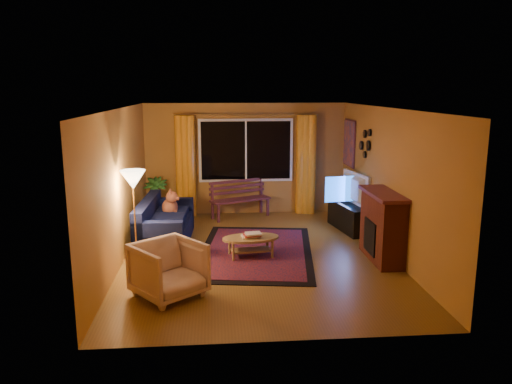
{
  "coord_description": "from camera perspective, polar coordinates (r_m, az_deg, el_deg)",
  "views": [
    {
      "loc": [
        -0.73,
        -8.16,
        2.83
      ],
      "look_at": [
        0.0,
        0.3,
        1.05
      ],
      "focal_mm": 35.0,
      "sensor_mm": 36.0,
      "label": 1
    }
  ],
  "objects": [
    {
      "name": "curtain_right",
      "position": [
        11.37,
        5.69,
        3.12
      ],
      "size": [
        0.36,
        0.36,
        2.24
      ],
      "primitive_type": "cylinder",
      "color": "orange",
      "rests_on": "ground"
    },
    {
      "name": "mirror_cluster",
      "position": [
        9.96,
        12.33,
        5.63
      ],
      "size": [
        0.06,
        0.6,
        0.56
      ],
      "primitive_type": null,
      "color": "black",
      "rests_on": "wall_right"
    },
    {
      "name": "coffee_table",
      "position": [
        8.53,
        -0.6,
        -6.29
      ],
      "size": [
        1.09,
        1.09,
        0.35
      ],
      "primitive_type": "cylinder",
      "rotation": [
        0.0,
        0.0,
        0.14
      ],
      "color": "#9F7F4A",
      "rests_on": "ground"
    },
    {
      "name": "dog",
      "position": [
        9.76,
        -9.82,
        -1.3
      ],
      "size": [
        0.45,
        0.53,
        0.48
      ],
      "primitive_type": null,
      "rotation": [
        0.0,
        0.0,
        -0.34
      ],
      "color": "#9D5035",
      "rests_on": "sofa"
    },
    {
      "name": "curtain_left",
      "position": [
        11.19,
        -8.05,
        2.93
      ],
      "size": [
        0.36,
        0.36,
        2.24
      ],
      "primitive_type": "cylinder",
      "color": "orange",
      "rests_on": "ground"
    },
    {
      "name": "tv_console",
      "position": [
        10.27,
        10.66,
        -2.83
      ],
      "size": [
        0.63,
        1.33,
        0.53
      ],
      "primitive_type": "cube",
      "rotation": [
        0.0,
        0.0,
        0.17
      ],
      "color": "black",
      "rests_on": "ground"
    },
    {
      "name": "curtain_rod",
      "position": [
        11.1,
        -1.16,
        8.83
      ],
      "size": [
        3.2,
        0.03,
        0.03
      ],
      "primitive_type": "cylinder",
      "rotation": [
        0.0,
        1.57,
        0.0
      ],
      "color": "#BF8C3F",
      "rests_on": "wall_back"
    },
    {
      "name": "television",
      "position": [
        10.14,
        10.79,
        0.38
      ],
      "size": [
        0.33,
        1.12,
        0.64
      ],
      "primitive_type": "imported",
      "rotation": [
        0.0,
        0.0,
        1.74
      ],
      "color": "black",
      "rests_on": "tv_console"
    },
    {
      "name": "window",
      "position": [
        11.22,
        -1.16,
        4.76
      ],
      "size": [
        2.0,
        0.02,
        1.3
      ],
      "primitive_type": "cube",
      "color": "black",
      "rests_on": "wall_back"
    },
    {
      "name": "bench",
      "position": [
        11.08,
        -1.79,
        -1.89
      ],
      "size": [
        1.39,
        0.9,
        0.4
      ],
      "primitive_type": "cube",
      "rotation": [
        0.0,
        0.0,
        0.41
      ],
      "color": "#4F1F27",
      "rests_on": "ground"
    },
    {
      "name": "painting",
      "position": [
        11.08,
        10.6,
        5.52
      ],
      "size": [
        0.04,
        0.76,
        0.96
      ],
      "primitive_type": "cube",
      "color": "#E0571B",
      "rests_on": "wall_right"
    },
    {
      "name": "wall_right",
      "position": [
        8.83,
        14.94,
        1.13
      ],
      "size": [
        0.02,
        6.0,
        2.5
      ],
      "primitive_type": "cube",
      "color": "#B67C34",
      "rests_on": "ground"
    },
    {
      "name": "armchair",
      "position": [
        6.99,
        -9.96,
        -8.45
      ],
      "size": [
        1.13,
        1.13,
        0.85
      ],
      "primitive_type": "imported",
      "rotation": [
        0.0,
        0.0,
        0.68
      ],
      "color": "beige",
      "rests_on": "ground"
    },
    {
      "name": "sofa",
      "position": [
        9.39,
        -10.3,
        -3.34
      ],
      "size": [
        0.96,
        2.04,
        0.81
      ],
      "primitive_type": "cube",
      "rotation": [
        0.0,
        0.0,
        -0.05
      ],
      "color": "black",
      "rests_on": "ground"
    },
    {
      "name": "fireplace",
      "position": [
        8.55,
        14.26,
        -4.0
      ],
      "size": [
        0.4,
        1.2,
        1.1
      ],
      "primitive_type": "cube",
      "color": "maroon",
      "rests_on": "ground"
    },
    {
      "name": "rug",
      "position": [
        8.82,
        -0.02,
        -6.8
      ],
      "size": [
        2.36,
        3.31,
        0.02
      ],
      "primitive_type": "cube",
      "rotation": [
        0.0,
        0.0,
        -0.14
      ],
      "color": "maroon",
      "rests_on": "ground"
    },
    {
      "name": "potted_plant",
      "position": [
        11.03,
        -11.42,
        -0.77
      ],
      "size": [
        0.54,
        0.54,
        0.94
      ],
      "primitive_type": "imported",
      "rotation": [
        0.0,
        0.0,
        -0.04
      ],
      "color": "#235B1E",
      "rests_on": "ground"
    },
    {
      "name": "ceiling",
      "position": [
        8.2,
        0.18,
        9.6
      ],
      "size": [
        4.5,
        6.0,
        0.02
      ],
      "primitive_type": "cube",
      "color": "white",
      "rests_on": "ground"
    },
    {
      "name": "wall_back",
      "position": [
        11.31,
        -1.18,
        3.8
      ],
      "size": [
        4.5,
        0.02,
        2.5
      ],
      "primitive_type": "cube",
      "color": "#B67C34",
      "rests_on": "ground"
    },
    {
      "name": "wall_left",
      "position": [
        8.45,
        -15.27,
        0.64
      ],
      "size": [
        0.02,
        6.0,
        2.5
      ],
      "primitive_type": "cube",
      "color": "#B67C34",
      "rests_on": "ground"
    },
    {
      "name": "floor_lamp",
      "position": [
        8.22,
        -13.67,
        -2.92
      ],
      "size": [
        0.29,
        0.29,
        1.57
      ],
      "primitive_type": "cylinder",
      "rotation": [
        0.0,
        0.0,
        -0.12
      ],
      "color": "#BF8C3F",
      "rests_on": "ground"
    },
    {
      "name": "floor",
      "position": [
        8.67,
        0.17,
        -7.28
      ],
      "size": [
        4.5,
        6.0,
        0.02
      ],
      "primitive_type": "cube",
      "color": "brown",
      "rests_on": "ground"
    }
  ]
}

